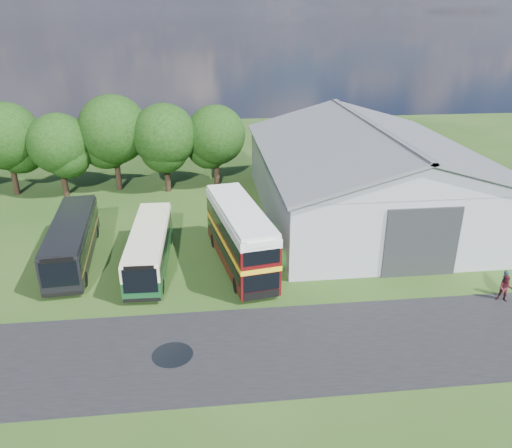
{
  "coord_description": "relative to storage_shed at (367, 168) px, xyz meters",
  "views": [
    {
      "loc": [
        0.5,
        -25.03,
        16.83
      ],
      "look_at": [
        4.22,
        8.0,
        2.66
      ],
      "focal_mm": 35.0,
      "sensor_mm": 36.0,
      "label": 1
    }
  ],
  "objects": [
    {
      "name": "bus_maroon_double",
      "position": [
        -12.06,
        -9.23,
        -1.91
      ],
      "size": [
        4.45,
        10.83,
        4.53
      ],
      "rotation": [
        0.0,
        0.0,
        0.17
      ],
      "color": "black",
      "rests_on": "ground"
    },
    {
      "name": "visitor_a",
      "position": [
        4.39,
        -15.23,
        -3.29
      ],
      "size": [
        0.68,
        0.48,
        1.76
      ],
      "primitive_type": "imported",
      "rotation": [
        0.0,
        0.0,
        0.09
      ],
      "color": "#182735",
      "rests_on": "ground"
    },
    {
      "name": "puddle",
      "position": [
        -16.5,
        -18.98,
        -4.17
      ],
      "size": [
        2.2,
        2.2,
        0.01
      ],
      "primitive_type": "cylinder",
      "color": "black",
      "rests_on": "ground"
    },
    {
      "name": "shrub_front",
      "position": [
        -9.4,
        -9.98,
        -4.17
      ],
      "size": [
        1.7,
        1.7,
        1.7
      ],
      "primitive_type": "sphere",
      "color": "#194714",
      "rests_on": "ground"
    },
    {
      "name": "asphalt_road",
      "position": [
        -12.0,
        -18.98,
        -4.17
      ],
      "size": [
        60.0,
        8.0,
        0.02
      ],
      "primitive_type": "cube",
      "color": "black",
      "rests_on": "ground"
    },
    {
      "name": "shrub_mid",
      "position": [
        -9.4,
        -7.98,
        -4.17
      ],
      "size": [
        1.6,
        1.6,
        1.6
      ],
      "primitive_type": "sphere",
      "color": "#194714",
      "rests_on": "ground"
    },
    {
      "name": "visitor_b",
      "position": [
        4.02,
        -15.88,
        -3.28
      ],
      "size": [
        1.08,
        1.0,
        1.78
      ],
      "primitive_type": "imported",
      "rotation": [
        0.0,
        0.0,
        -0.49
      ],
      "color": "#40141A",
      "rests_on": "ground"
    },
    {
      "name": "shrub_back",
      "position": [
        -9.4,
        -5.98,
        -4.17
      ],
      "size": [
        1.8,
        1.8,
        1.8
      ],
      "primitive_type": "sphere",
      "color": "#194714",
      "rests_on": "ground"
    },
    {
      "name": "tree_left_a",
      "position": [
        -33.0,
        8.52,
        1.71
      ],
      "size": [
        6.46,
        6.46,
        9.12
      ],
      "color": "black",
      "rests_on": "ground"
    },
    {
      "name": "ground",
      "position": [
        -15.0,
        -15.98,
        -4.17
      ],
      "size": [
        120.0,
        120.0,
        0.0
      ],
      "primitive_type": "plane",
      "color": "#1C3912",
      "rests_on": "ground"
    },
    {
      "name": "storage_shed",
      "position": [
        0.0,
        0.0,
        0.0
      ],
      "size": [
        18.8,
        24.8,
        8.15
      ],
      "color": "gray",
      "rests_on": "ground"
    },
    {
      "name": "tree_right_b",
      "position": [
        -13.0,
        8.62,
        1.27
      ],
      "size": [
        5.98,
        5.98,
        8.45
      ],
      "color": "black",
      "rests_on": "ground"
    },
    {
      "name": "tree_right_a",
      "position": [
        -18.0,
        7.82,
        1.52
      ],
      "size": [
        6.26,
        6.26,
        8.83
      ],
      "color": "black",
      "rests_on": "ground"
    },
    {
      "name": "bus_green_single",
      "position": [
        -18.42,
        -8.65,
        -2.61
      ],
      "size": [
        2.7,
        10.62,
        2.91
      ],
      "rotation": [
        0.0,
        0.0,
        -0.02
      ],
      "color": "black",
      "rests_on": "ground"
    },
    {
      "name": "bus_dark_single",
      "position": [
        -24.04,
        -7.11,
        -2.51
      ],
      "size": [
        3.5,
        11.43,
        3.1
      ],
      "rotation": [
        0.0,
        0.0,
        0.08
      ],
      "color": "black",
      "rests_on": "ground"
    },
    {
      "name": "tree_mid",
      "position": [
        -23.0,
        8.82,
        2.02
      ],
      "size": [
        6.8,
        6.8,
        9.6
      ],
      "color": "black",
      "rests_on": "ground"
    },
    {
      "name": "tree_left_b",
      "position": [
        -28.0,
        7.52,
        1.09
      ],
      "size": [
        5.78,
        5.78,
        8.16
      ],
      "color": "black",
      "rests_on": "ground"
    }
  ]
}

